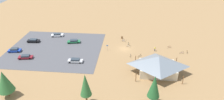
% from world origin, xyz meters
% --- Properties ---
extents(ground, '(160.00, 160.00, 0.00)m').
position_xyz_m(ground, '(0.00, 0.00, 0.00)').
color(ground, '#937047').
rests_on(ground, ground).
extents(parking_lot_asphalt, '(32.85, 28.60, 0.05)m').
position_xyz_m(parking_lot_asphalt, '(24.89, 2.21, 0.03)').
color(parking_lot_asphalt, '#4C4C51').
rests_on(parking_lot_asphalt, ground).
extents(bike_pavilion, '(12.97, 9.81, 5.61)m').
position_xyz_m(bike_pavilion, '(-10.11, 14.03, 3.17)').
color(bike_pavilion, beige).
rests_on(bike_pavilion, ground).
extents(trash_bin, '(0.60, 0.60, 0.90)m').
position_xyz_m(trash_bin, '(1.32, -8.61, 0.45)').
color(trash_bin, brown).
rests_on(trash_bin, ground).
extents(lot_sign, '(0.56, 0.08, 2.20)m').
position_xyz_m(lot_sign, '(6.07, 1.72, 1.41)').
color(lot_sign, '#99999E').
rests_on(lot_sign, ground).
extents(pine_far_west, '(2.67, 2.67, 8.49)m').
position_xyz_m(pine_far_west, '(7.90, 28.38, 5.60)').
color(pine_far_west, brown).
rests_on(pine_far_west, ground).
extents(pine_east, '(3.83, 3.83, 7.51)m').
position_xyz_m(pine_east, '(27.85, 27.71, 4.67)').
color(pine_east, brown).
rests_on(pine_east, ground).
extents(pine_west, '(2.92, 2.92, 7.94)m').
position_xyz_m(pine_west, '(-7.68, 26.78, 5.07)').
color(pine_west, brown).
rests_on(pine_west, ground).
extents(bicycle_orange_lone_west, '(0.53, 1.78, 0.81)m').
position_xyz_m(bicycle_orange_lone_west, '(-21.82, 0.98, 0.38)').
color(bicycle_orange_lone_west, black).
rests_on(bicycle_orange_lone_west, ground).
extents(bicycle_white_front_row, '(1.63, 0.65, 0.76)m').
position_xyz_m(bicycle_white_front_row, '(-1.48, -1.68, 0.36)').
color(bicycle_white_front_row, black).
rests_on(bicycle_white_front_row, ground).
extents(bicycle_teal_near_sign, '(0.48, 1.77, 0.84)m').
position_xyz_m(bicycle_teal_near_sign, '(-1.43, -3.47, 0.38)').
color(bicycle_teal_near_sign, black).
rests_on(bicycle_teal_near_sign, ground).
extents(bicycle_purple_yard_center, '(1.73, 0.72, 0.86)m').
position_xyz_m(bicycle_purple_yard_center, '(-19.87, 1.70, 0.39)').
color(bicycle_purple_yard_center, black).
rests_on(bicycle_purple_yard_center, ground).
extents(bicycle_blue_lone_east, '(1.80, 0.49, 0.91)m').
position_xyz_m(bicycle_blue_lone_east, '(0.42, -5.85, 0.40)').
color(bicycle_blue_lone_east, black).
rests_on(bicycle_blue_lone_east, ground).
extents(bicycle_black_back_row, '(1.28, 1.27, 0.82)m').
position_xyz_m(bicycle_black_back_row, '(-5.30, 5.12, 0.36)').
color(bicycle_black_back_row, black).
rests_on(bicycle_black_back_row, ground).
extents(bicycle_red_edge_south, '(1.60, 0.67, 0.83)m').
position_xyz_m(bicycle_red_edge_south, '(-16.14, -2.15, 0.38)').
color(bicycle_red_edge_south, black).
rests_on(bicycle_red_edge_south, ground).
extents(bicycle_silver_yard_front, '(0.48, 1.74, 0.88)m').
position_xyz_m(bicycle_silver_yard_front, '(-2.20, 5.30, 0.39)').
color(bicycle_silver_yard_front, black).
rests_on(bicycle_silver_yard_front, ground).
extents(car_green_second_row, '(5.06, 2.76, 1.33)m').
position_xyz_m(car_green_second_row, '(19.43, -2.96, 0.71)').
color(car_green_second_row, '#1E6B3D').
rests_on(car_green_second_row, parking_lot_asphalt).
extents(car_black_mid_lot, '(4.64, 2.02, 1.33)m').
position_xyz_m(car_black_mid_lot, '(34.98, -2.03, 0.72)').
color(car_black_mid_lot, black).
rests_on(car_black_mid_lot, parking_lot_asphalt).
extents(car_silver_inner_stall, '(4.77, 1.82, 1.28)m').
position_xyz_m(car_silver_inner_stall, '(15.32, 10.58, 0.70)').
color(car_silver_inner_stall, '#BCBCC1').
rests_on(car_silver_inner_stall, parking_lot_asphalt).
extents(car_white_near_entry, '(5.00, 2.57, 1.35)m').
position_xyz_m(car_white_near_entry, '(27.64, -8.03, 0.73)').
color(car_white_near_entry, white).
rests_on(car_white_near_entry, parking_lot_asphalt).
extents(car_blue_by_curb, '(4.46, 2.39, 1.40)m').
position_xyz_m(car_blue_by_curb, '(38.24, 5.86, 0.74)').
color(car_blue_by_curb, '#1E42B2').
rests_on(car_blue_by_curb, parking_lot_asphalt).
extents(car_maroon_back_corner, '(4.77, 2.41, 1.30)m').
position_xyz_m(car_maroon_back_corner, '(32.23, 9.90, 0.70)').
color(car_maroon_back_corner, maroon).
rests_on(car_maroon_back_corner, parking_lot_asphalt).
extents(visitor_near_lot, '(0.36, 0.36, 1.75)m').
position_xyz_m(visitor_near_lot, '(-10.74, 0.62, 0.92)').
color(visitor_near_lot, '#2D3347').
rests_on(visitor_near_lot, ground).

